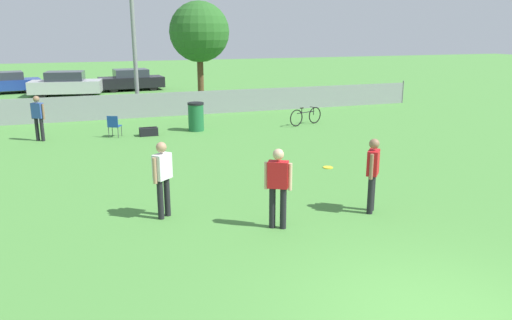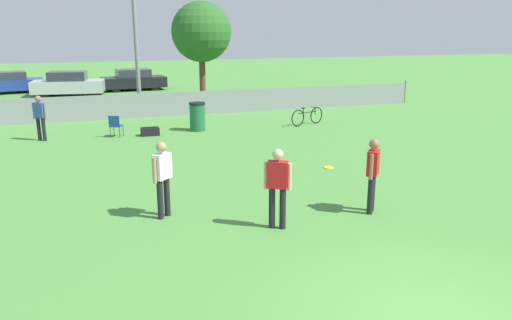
% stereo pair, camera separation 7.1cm
% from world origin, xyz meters
% --- Properties ---
extents(fence_backline, '(24.46, 0.07, 1.21)m').
position_xyz_m(fence_backline, '(0.00, 18.00, 0.55)').
color(fence_backline, gray).
rests_on(fence_backline, ground_plane).
extents(light_pole, '(0.90, 0.36, 7.76)m').
position_xyz_m(light_pole, '(-1.80, 19.56, 4.63)').
color(light_pole, gray).
rests_on(light_pole, ground_plane).
extents(tree_near_pole, '(3.06, 3.06, 5.31)m').
position_xyz_m(tree_near_pole, '(1.62, 20.76, 3.76)').
color(tree_near_pole, brown).
rests_on(tree_near_pole, ground_plane).
extents(player_thrower_red, '(0.50, 0.39, 1.66)m').
position_xyz_m(player_thrower_red, '(-0.85, 3.85, 0.96)').
color(player_thrower_red, black).
rests_on(player_thrower_red, ground_plane).
extents(player_receiver_white, '(0.45, 0.43, 1.66)m').
position_xyz_m(player_receiver_white, '(-2.92, 5.22, 0.96)').
color(player_receiver_white, black).
rests_on(player_receiver_white, ground_plane).
extents(player_defender_red, '(0.43, 0.45, 1.66)m').
position_xyz_m(player_defender_red, '(1.44, 4.01, 0.96)').
color(player_defender_red, black).
rests_on(player_defender_red, ground_plane).
extents(spectator_in_blue, '(0.47, 0.39, 1.63)m').
position_xyz_m(spectator_in_blue, '(-5.88, 14.28, 0.94)').
color(spectator_in_blue, black).
rests_on(spectator_in_blue, ground_plane).
extents(frisbee_disc, '(0.29, 0.29, 0.03)m').
position_xyz_m(frisbee_disc, '(2.24, 7.56, 0.01)').
color(frisbee_disc, yellow).
rests_on(frisbee_disc, ground_plane).
extents(folding_chair_sideline, '(0.54, 0.54, 0.82)m').
position_xyz_m(folding_chair_sideline, '(-3.31, 14.03, 0.47)').
color(folding_chair_sideline, '#333338').
rests_on(folding_chair_sideline, ground_plane).
extents(bicycle_sideline, '(1.70, 0.69, 0.76)m').
position_xyz_m(bicycle_sideline, '(4.48, 13.91, 0.37)').
color(bicycle_sideline, black).
rests_on(bicycle_sideline, ground_plane).
extents(trash_bin, '(0.64, 0.64, 1.12)m').
position_xyz_m(trash_bin, '(-0.15, 14.23, 0.57)').
color(trash_bin, '#1E6638').
rests_on(trash_bin, ground_plane).
extents(gear_bag_sideline, '(0.67, 0.37, 0.33)m').
position_xyz_m(gear_bag_sideline, '(-2.07, 13.91, 0.15)').
color(gear_bag_sideline, black).
rests_on(gear_bag_sideline, ground_plane).
extents(parked_car_blue, '(4.32, 2.43, 1.33)m').
position_xyz_m(parked_car_blue, '(-8.75, 29.86, 0.66)').
color(parked_car_blue, black).
rests_on(parked_car_blue, ground_plane).
extents(parked_car_silver, '(4.32, 2.37, 1.45)m').
position_xyz_m(parked_car_silver, '(-5.14, 27.35, 0.70)').
color(parked_car_silver, black).
rests_on(parked_car_silver, ground_plane).
extents(parked_car_dark, '(4.20, 2.10, 1.37)m').
position_xyz_m(parked_car_dark, '(-1.13, 28.89, 0.67)').
color(parked_car_dark, black).
rests_on(parked_car_dark, ground_plane).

